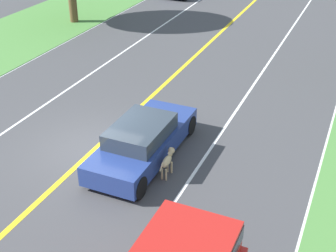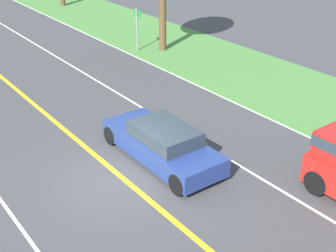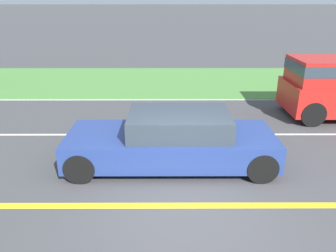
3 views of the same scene
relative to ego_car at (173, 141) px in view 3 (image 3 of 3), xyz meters
The scene contains 7 objects.
ground_plane 1.81m from the ego_car, behind, with size 400.00×400.00×0.00m, color #424244.
centre_divider_line 1.81m from the ego_car, behind, with size 0.18×160.00×0.01m, color yellow.
lane_edge_line_right 5.35m from the ego_car, ahead, with size 0.14×160.00×0.01m, color white.
lane_dash_same_dir 1.93m from the ego_car, ahead, with size 0.10×160.00×0.01m, color white.
grass_verge_right 8.34m from the ego_car, ahead, with size 6.00×160.00×0.03m, color #4C843D.
ego_car is the anchor object (origin of this frame).
dog 1.24m from the ego_car, 27.13° to the right, with size 0.21×1.04×0.82m.
Camera 3 is at (-5.28, 0.35, 3.72)m, focal length 35.00 mm.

